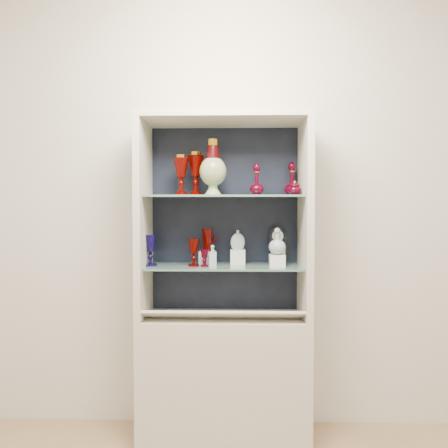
{
  "coord_description": "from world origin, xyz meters",
  "views": [
    {
      "loc": [
        0.06,
        -1.06,
        1.39
      ],
      "look_at": [
        0.0,
        1.53,
        1.3
      ],
      "focal_mm": 35.0,
      "sensor_mm": 36.0,
      "label": 1
    }
  ],
  "objects_px": {
    "lidded_bowl": "(294,188)",
    "clear_square_bottle": "(213,255)",
    "flat_flask": "(238,240)",
    "pedestal_lamp_left": "(181,175)",
    "ruby_goblet_tall": "(194,252)",
    "enamel_urn": "(213,167)",
    "ruby_goblet_small": "(205,258)",
    "pedestal_lamp_right": "(196,174)",
    "cobalt_goblet": "(150,250)",
    "cameo_medallion": "(278,237)",
    "clear_round_decanter": "(277,242)",
    "ruby_pitcher": "(207,240)",
    "ruby_decanter_a": "(257,177)",
    "ruby_decanter_b": "(292,178)"
  },
  "relations": [
    {
      "from": "pedestal_lamp_right",
      "to": "clear_round_decanter",
      "type": "xyz_separation_m",
      "value": [
        0.49,
        -0.08,
        -0.41
      ]
    },
    {
      "from": "enamel_urn",
      "to": "ruby_goblet_tall",
      "type": "bearing_deg",
      "value": -178.18
    },
    {
      "from": "ruby_goblet_small",
      "to": "lidded_bowl",
      "type": "bearing_deg",
      "value": 3.71
    },
    {
      "from": "pedestal_lamp_right",
      "to": "enamel_urn",
      "type": "bearing_deg",
      "value": -36.28
    },
    {
      "from": "ruby_pitcher",
      "to": "flat_flask",
      "type": "relative_size",
      "value": 1.13
    },
    {
      "from": "pedestal_lamp_left",
      "to": "ruby_goblet_tall",
      "type": "bearing_deg",
      "value": -16.23
    },
    {
      "from": "pedestal_lamp_left",
      "to": "clear_round_decanter",
      "type": "bearing_deg",
      "value": -2.28
    },
    {
      "from": "ruby_goblet_small",
      "to": "ruby_pitcher",
      "type": "bearing_deg",
      "value": 83.84
    },
    {
      "from": "pedestal_lamp_left",
      "to": "clear_square_bottle",
      "type": "distance_m",
      "value": 0.51
    },
    {
      "from": "ruby_decanter_a",
      "to": "ruby_goblet_tall",
      "type": "bearing_deg",
      "value": -178.55
    },
    {
      "from": "flat_flask",
      "to": "cobalt_goblet",
      "type": "bearing_deg",
      "value": -179.87
    },
    {
      "from": "ruby_pitcher",
      "to": "cameo_medallion",
      "type": "xyz_separation_m",
      "value": [
        0.43,
        0.02,
        0.02
      ]
    },
    {
      "from": "pedestal_lamp_right",
      "to": "flat_flask",
      "type": "height_order",
      "value": "pedestal_lamp_right"
    },
    {
      "from": "ruby_goblet_small",
      "to": "clear_round_decanter",
      "type": "relative_size",
      "value": 0.68
    },
    {
      "from": "ruby_goblet_tall",
      "to": "cameo_medallion",
      "type": "height_order",
      "value": "cameo_medallion"
    },
    {
      "from": "pedestal_lamp_right",
      "to": "ruby_pitcher",
      "type": "relative_size",
      "value": 1.9
    },
    {
      "from": "lidded_bowl",
      "to": "cameo_medallion",
      "type": "bearing_deg",
      "value": 134.51
    },
    {
      "from": "pedestal_lamp_left",
      "to": "ruby_goblet_tall",
      "type": "height_order",
      "value": "pedestal_lamp_left"
    },
    {
      "from": "flat_flask",
      "to": "pedestal_lamp_right",
      "type": "bearing_deg",
      "value": 174.42
    },
    {
      "from": "pedestal_lamp_right",
      "to": "ruby_goblet_small",
      "type": "xyz_separation_m",
      "value": [
        0.06,
        -0.1,
        -0.5
      ]
    },
    {
      "from": "clear_square_bottle",
      "to": "ruby_goblet_small",
      "type": "bearing_deg",
      "value": -149.02
    },
    {
      "from": "pedestal_lamp_left",
      "to": "lidded_bowl",
      "type": "height_order",
      "value": "pedestal_lamp_left"
    },
    {
      "from": "cobalt_goblet",
      "to": "flat_flask",
      "type": "height_order",
      "value": "flat_flask"
    },
    {
      "from": "clear_round_decanter",
      "to": "ruby_goblet_tall",
      "type": "bearing_deg",
      "value": 179.95
    },
    {
      "from": "pedestal_lamp_right",
      "to": "flat_flask",
      "type": "distance_m",
      "value": 0.48
    },
    {
      "from": "pedestal_lamp_left",
      "to": "cameo_medallion",
      "type": "bearing_deg",
      "value": 8.67
    },
    {
      "from": "enamel_urn",
      "to": "ruby_goblet_small",
      "type": "bearing_deg",
      "value": -163.0
    },
    {
      "from": "lidded_bowl",
      "to": "pedestal_lamp_left",
      "type": "bearing_deg",
      "value": -179.93
    },
    {
      "from": "pedestal_lamp_right",
      "to": "clear_round_decanter",
      "type": "distance_m",
      "value": 0.64
    },
    {
      "from": "pedestal_lamp_right",
      "to": "cameo_medallion",
      "type": "relative_size",
      "value": 1.94
    },
    {
      "from": "pedestal_lamp_right",
      "to": "pedestal_lamp_left",
      "type": "bearing_deg",
      "value": -142.86
    },
    {
      "from": "ruby_goblet_tall",
      "to": "clear_square_bottle",
      "type": "xyz_separation_m",
      "value": [
        0.11,
        0.02,
        -0.02
      ]
    },
    {
      "from": "ruby_decanter_b",
      "to": "flat_flask",
      "type": "height_order",
      "value": "ruby_decanter_b"
    },
    {
      "from": "pedestal_lamp_left",
      "to": "ruby_pitcher",
      "type": "height_order",
      "value": "pedestal_lamp_left"
    },
    {
      "from": "ruby_decanter_a",
      "to": "flat_flask",
      "type": "bearing_deg",
      "value": 140.25
    },
    {
      "from": "enamel_urn",
      "to": "ruby_decanter_a",
      "type": "xyz_separation_m",
      "value": [
        0.26,
        0.01,
        -0.06
      ]
    },
    {
      "from": "lidded_bowl",
      "to": "cobalt_goblet",
      "type": "relative_size",
      "value": 0.48
    },
    {
      "from": "cobalt_goblet",
      "to": "ruby_pitcher",
      "type": "bearing_deg",
      "value": 12.55
    },
    {
      "from": "cobalt_goblet",
      "to": "ruby_pitcher",
      "type": "distance_m",
      "value": 0.35
    },
    {
      "from": "pedestal_lamp_left",
      "to": "cobalt_goblet",
      "type": "height_order",
      "value": "pedestal_lamp_left"
    },
    {
      "from": "ruby_decanter_a",
      "to": "ruby_pitcher",
      "type": "relative_size",
      "value": 1.5
    },
    {
      "from": "pedestal_lamp_right",
      "to": "cobalt_goblet",
      "type": "relative_size",
      "value": 1.43
    },
    {
      "from": "pedestal_lamp_left",
      "to": "ruby_decanter_b",
      "type": "height_order",
      "value": "pedestal_lamp_left"
    },
    {
      "from": "lidded_bowl",
      "to": "clear_square_bottle",
      "type": "distance_m",
      "value": 0.63
    },
    {
      "from": "lidded_bowl",
      "to": "flat_flask",
      "type": "bearing_deg",
      "value": 166.76
    },
    {
      "from": "enamel_urn",
      "to": "cobalt_goblet",
      "type": "distance_m",
      "value": 0.62
    },
    {
      "from": "ruby_goblet_small",
      "to": "enamel_urn",
      "type": "bearing_deg",
      "value": 17.0
    },
    {
      "from": "clear_round_decanter",
      "to": "ruby_goblet_small",
      "type": "bearing_deg",
      "value": -178.53
    },
    {
      "from": "pedestal_lamp_right",
      "to": "ruby_pitcher",
      "type": "xyz_separation_m",
      "value": [
        0.07,
        0.0,
        -0.4
      ]
    },
    {
      "from": "flat_flask",
      "to": "clear_square_bottle",
      "type": "bearing_deg",
      "value": -159.92
    }
  ]
}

